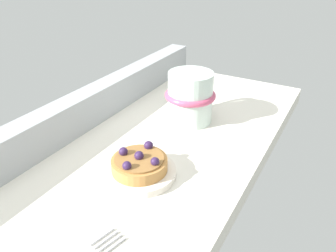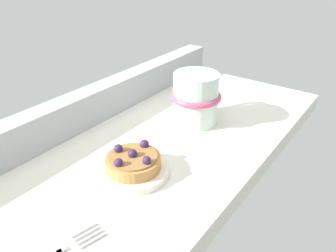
# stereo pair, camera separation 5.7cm
# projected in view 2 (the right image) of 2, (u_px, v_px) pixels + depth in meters

# --- Properties ---
(ground_plane) EXTENTS (0.86, 0.36, 0.04)m
(ground_plane) POSITION_uv_depth(u_px,v_px,m) (142.00, 161.00, 0.58)
(ground_plane) COLOR silver
(window_rail_back) EXTENTS (0.85, 0.04, 0.07)m
(window_rail_back) POSITION_uv_depth(u_px,v_px,m) (78.00, 112.00, 0.63)
(window_rail_back) COLOR #9EA3A8
(window_rail_back) RESTS_ON ground_plane
(dessert_plate) EXTENTS (0.11, 0.11, 0.01)m
(dessert_plate) POSITION_uv_depth(u_px,v_px,m) (134.00, 170.00, 0.51)
(dessert_plate) COLOR silver
(dessert_plate) RESTS_ON ground_plane
(raspberry_tart) EXTENTS (0.09, 0.09, 0.03)m
(raspberry_tart) POSITION_uv_depth(u_px,v_px,m) (133.00, 161.00, 0.51)
(raspberry_tart) COLOR #B77F42
(raspberry_tart) RESTS_ON dessert_plate
(coffee_mug) EXTENTS (0.14, 0.10, 0.10)m
(coffee_mug) POSITION_uv_depth(u_px,v_px,m) (196.00, 98.00, 0.64)
(coffee_mug) COLOR silver
(coffee_mug) RESTS_ON ground_plane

